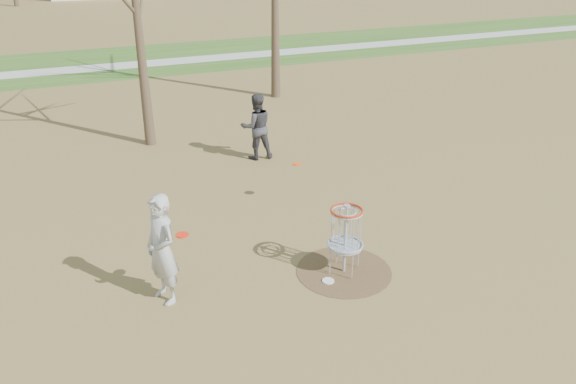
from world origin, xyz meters
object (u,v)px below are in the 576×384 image
Objects in this scene: player_throwing at (257,127)px; disc_grounded at (328,281)px; player_standing at (162,250)px; disc_golf_basket at (346,229)px.

player_throwing is 8.39× the size of disc_grounded.
disc_grounded is at bearing 57.54° from player_standing.
player_standing is 3.05m from disc_grounded.
player_standing reaches higher than disc_grounded.
player_throwing is 6.48m from disc_grounded.
disc_grounded is 1.01m from disc_golf_basket.
player_standing reaches higher than disc_golf_basket.
player_standing reaches higher than player_throwing.
disc_golf_basket is at bearing 24.53° from disc_grounded.
disc_grounded is (2.82, -0.64, -0.97)m from player_standing.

